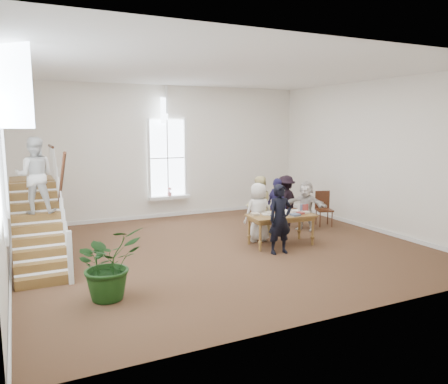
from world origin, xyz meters
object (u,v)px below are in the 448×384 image
elderly_woman (258,212)px  woman_cluster_c (306,206)px  police_officer (280,219)px  woman_cluster_a (277,205)px  woman_cluster_b (285,201)px  side_chair (323,206)px  person_yellow (259,206)px  floor_plant (108,263)px  library_table (281,218)px

elderly_woman → woman_cluster_c: size_ratio=1.07×
elderly_woman → woman_cluster_c: bearing=-165.4°
police_officer → woman_cluster_c: bearing=42.8°
woman_cluster_a → woman_cluster_b: size_ratio=1.00×
woman_cluster_a → side_chair: size_ratio=1.48×
police_officer → woman_cluster_a: bearing=62.0°
person_yellow → woman_cluster_c: (1.63, -0.02, -0.11)m
woman_cluster_a → woman_cluster_c: (0.90, -0.20, -0.06)m
police_officer → side_chair: size_ratio=1.59×
person_yellow → floor_plant: 5.58m
library_table → woman_cluster_c: 1.90m
elderly_woman → person_yellow: bearing=-120.2°
person_yellow → woman_cluster_b: bearing=-163.9°
police_officer → floor_plant: police_officer is taller
person_yellow → side_chair: (2.53, 0.26, -0.25)m
woman_cluster_a → person_yellow: bearing=105.2°
elderly_woman → floor_plant: bearing=27.9°
police_officer → woman_cluster_a: police_officer is taller
woman_cluster_b → library_table: bearing=26.9°
police_officer → floor_plant: 4.54m
library_table → woman_cluster_b: size_ratio=1.11×
woman_cluster_b → floor_plant: 7.04m
side_chair → library_table: bearing=-132.4°
person_yellow → woman_cluster_b: 1.47m
woman_cluster_b → side_chair: 1.27m
police_officer → floor_plant: size_ratio=1.29×
person_yellow → side_chair: size_ratio=1.58×
woman_cluster_b → woman_cluster_c: 0.72m
elderly_woman → person_yellow: (0.30, 0.50, 0.06)m
woman_cluster_a → woman_cluster_b: woman_cluster_b is taller
police_officer → woman_cluster_c: (2.03, 1.73, -0.12)m
person_yellow → woman_cluster_c: size_ratio=1.15×
library_table → person_yellow: (-0.06, 1.09, 0.13)m
side_chair → floor_plant: bearing=-138.3°
woman_cluster_a → woman_cluster_c: 0.92m
elderly_woman → police_officer: bearing=86.2°
person_yellow → woman_cluster_b: size_ratio=1.07×
elderly_woman → woman_cluster_a: bearing=-146.0°
woman_cluster_c → woman_cluster_b: bearing=170.3°
library_table → woman_cluster_b: bearing=57.8°
floor_plant → woman_cluster_a: bearing=28.3°
library_table → side_chair: bearing=33.0°
person_yellow → woman_cluster_a: size_ratio=1.07×
woman_cluster_b → floor_plant: (-6.14, -3.44, -0.14)m
police_officer → person_yellow: 1.80m
woman_cluster_a → police_officer: bearing=151.3°
woman_cluster_a → side_chair: woman_cluster_a is taller
elderly_woman → person_yellow: size_ratio=0.93×
person_yellow → side_chair: 2.55m
floor_plant → side_chair: floor_plant is taller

